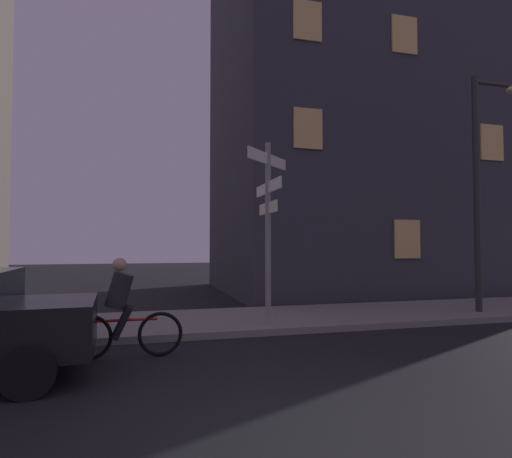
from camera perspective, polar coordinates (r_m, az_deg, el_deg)
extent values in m
cube|color=gray|center=(9.94, -5.72, -12.27)|extent=(40.00, 3.01, 0.14)
cylinder|color=gray|center=(9.05, 1.63, -0.52)|extent=(0.12, 0.12, 3.87)
cube|color=white|center=(9.23, 1.62, 9.37)|extent=(1.20, 1.20, 0.24)
cube|color=white|center=(9.13, 1.63, 5.57)|extent=(0.03, 1.77, 0.24)
cube|color=beige|center=(9.08, 1.63, 2.84)|extent=(0.03, 1.27, 0.24)
cylinder|color=#2D2D30|center=(12.20, 27.54, 4.36)|extent=(0.16, 0.16, 6.02)
cylinder|color=#2D2D30|center=(13.23, 29.35, 16.60)|extent=(1.22, 0.10, 0.10)
cylinder|color=black|center=(5.94, -28.28, -16.50)|extent=(0.65, 0.26, 0.64)
cylinder|color=black|center=(7.56, -26.09, -13.37)|extent=(0.65, 0.26, 0.64)
torus|color=black|center=(7.32, -12.73, -13.58)|extent=(0.72, 0.06, 0.72)
torus|color=black|center=(7.36, -21.56, -13.43)|extent=(0.72, 0.06, 0.72)
cylinder|color=red|center=(7.28, -17.14, -11.61)|extent=(1.00, 0.05, 0.04)
cylinder|color=#26262D|center=(7.22, -17.90, -7.88)|extent=(0.45, 0.32, 0.61)
sphere|color=tan|center=(7.19, -17.86, -4.59)|extent=(0.22, 0.22, 0.22)
cylinder|color=black|center=(7.37, -17.51, -11.72)|extent=(0.34, 0.12, 0.55)
cylinder|color=black|center=(7.20, -17.58, -11.96)|extent=(0.34, 0.12, 0.55)
cube|color=#383842|center=(19.93, 16.40, 20.97)|extent=(13.19, 8.08, 19.22)
cube|color=#F2C672|center=(14.03, 19.65, -1.28)|extent=(0.90, 0.06, 1.20)
cube|color=#F2C672|center=(12.91, 7.00, 13.25)|extent=(0.90, 0.06, 1.20)
cube|color=#F2C672|center=(16.49, 29.11, 10.12)|extent=(0.90, 0.06, 1.20)
cube|color=#F2C672|center=(14.13, 6.93, 26.05)|extent=(0.90, 0.06, 1.20)
cube|color=#F2C672|center=(15.53, 19.32, 23.41)|extent=(0.90, 0.06, 1.20)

